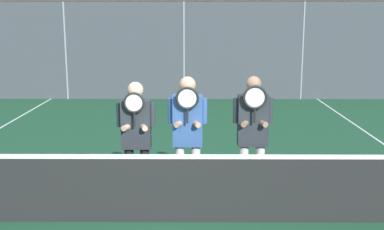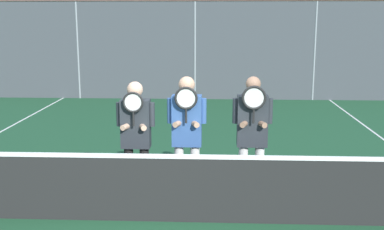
{
  "view_description": "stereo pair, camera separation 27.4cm",
  "coord_description": "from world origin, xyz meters",
  "px_view_note": "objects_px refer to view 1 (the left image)",
  "views": [
    {
      "loc": [
        0.36,
        -5.93,
        2.66
      ],
      "look_at": [
        0.32,
        0.82,
        1.27
      ],
      "focal_mm": 45.0,
      "sensor_mm": 36.0,
      "label": 1
    },
    {
      "loc": [
        0.63,
        -5.92,
        2.66
      ],
      "look_at": [
        0.32,
        0.82,
        1.27
      ],
      "focal_mm": 45.0,
      "sensor_mm": 36.0,
      "label": 2
    }
  ],
  "objects_px": {
    "car_left_of_center": "(148,65)",
    "car_center": "(281,65)",
    "player_center_left": "(188,131)",
    "player_leftmost": "(136,134)",
    "player_center_right": "(253,131)",
    "car_far_left": "(12,63)"
  },
  "relations": [
    {
      "from": "player_leftmost",
      "to": "player_center_left",
      "type": "height_order",
      "value": "player_center_left"
    },
    {
      "from": "car_left_of_center",
      "to": "car_center",
      "type": "xyz_separation_m",
      "value": [
        4.95,
        -0.21,
        0.03
      ]
    },
    {
      "from": "car_far_left",
      "to": "car_center",
      "type": "distance_m",
      "value": 10.12
    },
    {
      "from": "car_left_of_center",
      "to": "car_center",
      "type": "bearing_deg",
      "value": -2.38
    },
    {
      "from": "player_leftmost",
      "to": "player_center_right",
      "type": "height_order",
      "value": "player_center_right"
    },
    {
      "from": "player_center_right",
      "to": "car_center",
      "type": "xyz_separation_m",
      "value": [
        2.38,
        11.32,
        -0.2
      ]
    },
    {
      "from": "player_center_left",
      "to": "player_center_right",
      "type": "bearing_deg",
      "value": 0.92
    },
    {
      "from": "player_center_left",
      "to": "player_center_right",
      "type": "xyz_separation_m",
      "value": [
        0.9,
        0.01,
        -0.01
      ]
    },
    {
      "from": "car_far_left",
      "to": "car_center",
      "type": "xyz_separation_m",
      "value": [
        10.11,
        -0.35,
        -0.04
      ]
    },
    {
      "from": "player_leftmost",
      "to": "car_far_left",
      "type": "distance_m",
      "value": 13.19
    },
    {
      "from": "player_center_left",
      "to": "car_left_of_center",
      "type": "xyz_separation_m",
      "value": [
        -1.67,
        11.54,
        -0.24
      ]
    },
    {
      "from": "player_center_left",
      "to": "car_center",
      "type": "xyz_separation_m",
      "value": [
        3.28,
        11.33,
        -0.21
      ]
    },
    {
      "from": "player_center_left",
      "to": "car_center",
      "type": "bearing_deg",
      "value": 73.85
    },
    {
      "from": "player_leftmost",
      "to": "player_center_right",
      "type": "xyz_separation_m",
      "value": [
        1.62,
        0.02,
        0.04
      ]
    },
    {
      "from": "player_leftmost",
      "to": "car_far_left",
      "type": "height_order",
      "value": "car_far_left"
    },
    {
      "from": "car_left_of_center",
      "to": "car_far_left",
      "type": "bearing_deg",
      "value": 178.44
    },
    {
      "from": "car_left_of_center",
      "to": "player_leftmost",
      "type": "bearing_deg",
      "value": -85.27
    },
    {
      "from": "player_center_left",
      "to": "car_center",
      "type": "distance_m",
      "value": 11.8
    },
    {
      "from": "player_leftmost",
      "to": "player_center_right",
      "type": "relative_size",
      "value": 0.96
    },
    {
      "from": "player_center_left",
      "to": "car_far_left",
      "type": "distance_m",
      "value": 13.53
    },
    {
      "from": "player_center_right",
      "to": "car_left_of_center",
      "type": "bearing_deg",
      "value": 102.58
    },
    {
      "from": "player_center_left",
      "to": "car_far_left",
      "type": "height_order",
      "value": "player_center_left"
    }
  ]
}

